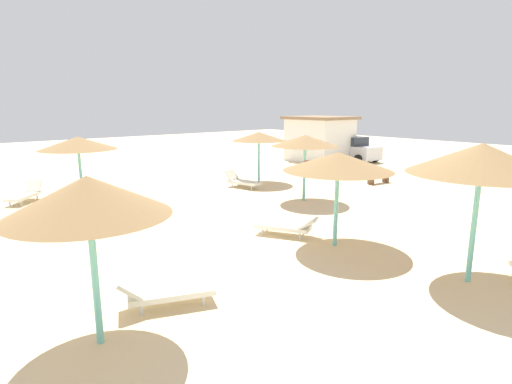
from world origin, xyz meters
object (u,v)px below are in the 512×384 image
object	(u,v)px
lounger_2	(242,181)
parked_car	(352,149)
parasol_1	(338,162)
lounger_4	(164,291)
parasol_4	(88,196)
parasol_5	(482,159)
parasol_2	(259,137)
parasol_0	(78,143)
parasol_6	(305,141)
lounger_1	(287,226)
lounger_0	(25,194)
beach_cabana	(320,139)
bench_0	(379,177)

from	to	relation	value
lounger_2	parked_car	size ratio (longest dim) A/B	0.47
parasol_1	lounger_4	world-z (taller)	parasol_1
lounger_4	parked_car	size ratio (longest dim) A/B	0.48
parasol_4	lounger_2	world-z (taller)	parasol_4
parasol_5	parked_car	bearing A→B (deg)	133.95
parasol_2	lounger_2	distance (m)	2.54
parasol_0	parasol_6	world-z (taller)	parasol_6
parasol_1	lounger_1	xyz separation A→B (m)	(-1.53, -0.40, -2.11)
lounger_2	parked_car	distance (m)	12.37
parasol_2	parasol_6	world-z (taller)	parasol_6
parasol_4	parked_car	distance (m)	24.98
parasol_5	lounger_4	distance (m)	7.24
lounger_1	lounger_2	distance (m)	7.64
parasol_2	lounger_0	bearing A→B (deg)	-106.87
beach_cabana	parasol_2	bearing A→B (deg)	-68.01
parasol_6	parked_car	world-z (taller)	parasol_6
parasol_4	bench_0	xyz separation A→B (m)	(-5.16, 16.12, -2.20)
lounger_2	bench_0	bearing A→B (deg)	58.79
lounger_4	lounger_1	bearing A→B (deg)	107.78
lounger_4	parked_car	xyz separation A→B (m)	(-10.90, 20.73, 0.51)
beach_cabana	parasol_4	bearing A→B (deg)	-57.78
parasol_2	bench_0	world-z (taller)	parasol_2
parasol_1	beach_cabana	bearing A→B (deg)	132.47
parasol_2	parasol_5	world-z (taller)	parasol_5
lounger_4	parasol_0	bearing A→B (deg)	170.43
parked_car	parasol_2	bearing A→B (deg)	-78.82
beach_cabana	parasol_1	bearing A→B (deg)	-47.53
lounger_1	beach_cabana	bearing A→B (deg)	127.87
parasol_4	lounger_1	size ratio (longest dim) A/B	1.46
parasol_1	parasol_2	xyz separation A→B (m)	(-8.70, 4.62, -0.05)
beach_cabana	lounger_2	bearing A→B (deg)	-68.75
parasol_0	parasol_5	size ratio (longest dim) A/B	0.97
parasol_5	lounger_0	size ratio (longest dim) A/B	1.74
lounger_2	lounger_4	world-z (taller)	lounger_2
lounger_2	lounger_4	distance (m)	12.02
parasol_0	parasol_2	distance (m)	8.47
lounger_2	beach_cabana	distance (m)	11.00
parasol_0	lounger_4	bearing A→B (deg)	-9.57
parasol_1	parked_car	distance (m)	18.79
parasol_4	lounger_0	xyz separation A→B (m)	(-12.32, 1.37, -2.23)
parasol_1	parasol_5	distance (m)	3.57
parasol_6	lounger_2	distance (m)	4.43
lounger_1	parked_car	bearing A→B (deg)	120.62
parasol_1	parked_car	world-z (taller)	parasol_1
parasol_0	parasol_2	size ratio (longest dim) A/B	1.11
parasol_0	parked_car	world-z (taller)	parasol_0
parasol_1	beach_cabana	size ratio (longest dim) A/B	0.72
parasol_6	parked_car	bearing A→B (deg)	118.33
parasol_0	lounger_2	xyz separation A→B (m)	(2.04, 6.88, -2.10)
lounger_2	parasol_2	bearing A→B (deg)	106.55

